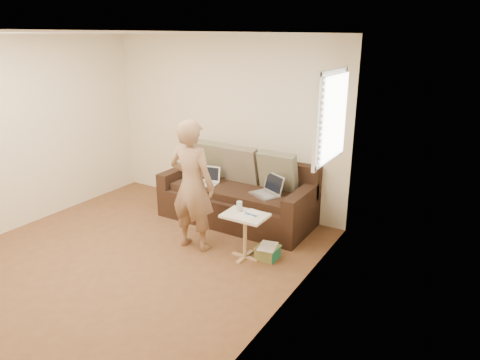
{
  "coord_description": "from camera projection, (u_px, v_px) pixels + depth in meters",
  "views": [
    {
      "loc": [
        3.54,
        -3.14,
        2.58
      ],
      "look_at": [
        0.8,
        1.4,
        0.78
      ],
      "focal_mm": 32.04,
      "sensor_mm": 36.0,
      "label": 1
    }
  ],
  "objects": [
    {
      "name": "striped_box",
      "position": [
        267.0,
        252.0,
        5.19
      ],
      "size": [
        0.26,
        0.26,
        0.16
      ],
      "primitive_type": null,
      "color": "#BE6C1C",
      "rests_on": "ground"
    },
    {
      "name": "side_table",
      "position": [
        245.0,
        236.0,
        5.14
      ],
      "size": [
        0.52,
        0.36,
        0.57
      ],
      "primitive_type": null,
      "color": "silver",
      "rests_on": "ground"
    },
    {
      "name": "person",
      "position": [
        192.0,
        185.0,
        5.24
      ],
      "size": [
        0.63,
        0.45,
        1.66
      ],
      "primitive_type": "imported",
      "rotation": [
        0.0,
        0.0,
        3.21
      ],
      "color": "#846448",
      "rests_on": "ground"
    },
    {
      "name": "floor",
      "position": [
        122.0,
        263.0,
        5.11
      ],
      "size": [
        4.5,
        4.5,
        0.0
      ],
      "primitive_type": "plane",
      "color": "brown",
      "rests_on": "ground"
    },
    {
      "name": "paper_on_table",
      "position": [
        250.0,
        214.0,
        5.05
      ],
      "size": [
        0.25,
        0.33,
        0.0
      ],
      "primitive_type": null,
      "rotation": [
        0.0,
        0.0,
        -0.14
      ],
      "color": "white",
      "rests_on": "side_table"
    },
    {
      "name": "window_blinds",
      "position": [
        332.0,
        117.0,
        4.82
      ],
      "size": [
        0.12,
        0.88,
        1.08
      ],
      "primitive_type": null,
      "color": "white",
      "rests_on": "wall_right"
    },
    {
      "name": "sofa",
      "position": [
        237.0,
        193.0,
        6.16
      ],
      "size": [
        2.2,
        0.95,
        0.85
      ],
      "primitive_type": null,
      "color": "black",
      "rests_on": "ground"
    },
    {
      "name": "pillow_left",
      "position": [
        212.0,
        159.0,
        6.53
      ],
      "size": [
        0.55,
        0.29,
        0.57
      ],
      "primitive_type": null,
      "rotation": [
        0.28,
        0.0,
        0.0
      ],
      "color": "#6B664E",
      "rests_on": "sofa"
    },
    {
      "name": "drinking_glass",
      "position": [
        239.0,
        206.0,
        5.13
      ],
      "size": [
        0.07,
        0.07,
        0.12
      ],
      "primitive_type": null,
      "color": "silver",
      "rests_on": "side_table"
    },
    {
      "name": "wall_back",
      "position": [
        224.0,
        124.0,
        6.51
      ],
      "size": [
        4.0,
        0.0,
        4.0
      ],
      "primitive_type": "plane",
      "rotation": [
        1.57,
        0.0,
        0.0
      ],
      "color": "beige",
      "rests_on": "ground"
    },
    {
      "name": "wall_right",
      "position": [
        275.0,
        191.0,
        3.71
      ],
      "size": [
        0.0,
        4.5,
        4.5
      ],
      "primitive_type": "plane",
      "rotation": [
        1.57,
        0.0,
        -1.57
      ],
      "color": "beige",
      "rests_on": "ground"
    },
    {
      "name": "scissors",
      "position": [
        251.0,
        215.0,
        5.02
      ],
      "size": [
        0.2,
        0.16,
        0.02
      ],
      "primitive_type": null,
      "rotation": [
        0.0,
        0.0,
        -0.38
      ],
      "color": "silver",
      "rests_on": "side_table"
    },
    {
      "name": "laptop_silver",
      "position": [
        264.0,
        195.0,
        5.8
      ],
      "size": [
        0.48,
        0.43,
        0.26
      ],
      "primitive_type": null,
      "rotation": [
        0.0,
        0.0,
        -0.48
      ],
      "color": "#B7BABC",
      "rests_on": "sofa"
    },
    {
      "name": "ceiling",
      "position": [
        99.0,
        33.0,
        4.27
      ],
      "size": [
        4.5,
        4.5,
        0.0
      ],
      "primitive_type": "plane",
      "rotation": [
        3.14,
        0.0,
        0.0
      ],
      "color": "white",
      "rests_on": "wall_back"
    },
    {
      "name": "laptop_white",
      "position": [
        206.0,
        184.0,
        6.23
      ],
      "size": [
        0.38,
        0.3,
        0.24
      ],
      "primitive_type": null,
      "rotation": [
        0.0,
        0.0,
        0.2
      ],
      "color": "white",
      "rests_on": "sofa"
    },
    {
      "name": "wall_left",
      "position": [
        5.0,
        137.0,
        5.67
      ],
      "size": [
        0.0,
        4.5,
        4.5
      ],
      "primitive_type": "plane",
      "rotation": [
        1.57,
        0.0,
        1.57
      ],
      "color": "beige",
      "rests_on": "ground"
    },
    {
      "name": "pillow_mid",
      "position": [
        241.0,
        165.0,
        6.22
      ],
      "size": [
        0.55,
        0.27,
        0.57
      ],
      "primitive_type": null,
      "rotation": [
        0.24,
        0.0,
        0.0
      ],
      "color": "brown",
      "rests_on": "sofa"
    },
    {
      "name": "pillow_right",
      "position": [
        278.0,
        171.0,
        5.93
      ],
      "size": [
        0.55,
        0.28,
        0.57
      ],
      "primitive_type": null,
      "rotation": [
        0.26,
        0.0,
        0.0
      ],
      "color": "#6B664E",
      "rests_on": "sofa"
    }
  ]
}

